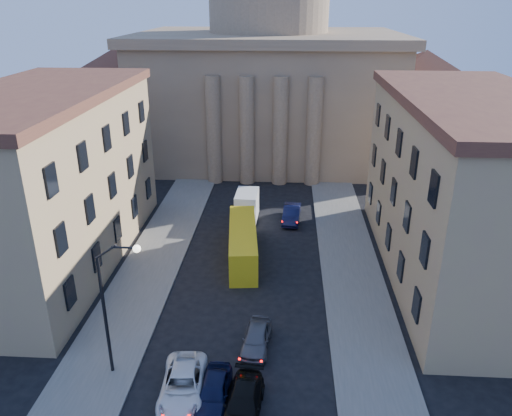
{
  "coord_description": "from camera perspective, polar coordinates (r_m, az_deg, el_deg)",
  "views": [
    {
      "loc": [
        2.84,
        -15.73,
        21.19
      ],
      "look_at": [
        0.82,
        15.88,
        7.87
      ],
      "focal_mm": 35.0,
      "sensor_mm": 36.0,
      "label": 1
    }
  ],
  "objects": [
    {
      "name": "box_truck",
      "position": [
        50.58,
        -1.13,
        -0.2
      ],
      "size": [
        2.28,
        5.52,
        3.0
      ],
      "rotation": [
        0.0,
        0.0,
        -0.03
      ],
      "color": "silver",
      "rests_on": "ground"
    },
    {
      "name": "building_right",
      "position": [
        42.58,
        22.87,
        2.1
      ],
      "size": [
        11.6,
        26.6,
        14.7
      ],
      "color": "#A07E5E",
      "rests_on": "ground"
    },
    {
      "name": "church",
      "position": [
        71.86,
        1.41,
        15.36
      ],
      "size": [
        68.02,
        28.76,
        36.6
      ],
      "color": "#7E664D",
      "rests_on": "ground"
    },
    {
      "name": "car_right_distant",
      "position": [
        51.3,
        4.09,
        -0.68
      ],
      "size": [
        2.04,
        4.92,
        1.58
      ],
      "primitive_type": "imported",
      "rotation": [
        0.0,
        0.0,
        -0.08
      ],
      "color": "black",
      "rests_on": "ground"
    },
    {
      "name": "car_left_mid",
      "position": [
        30.63,
        -8.36,
        -19.35
      ],
      "size": [
        2.84,
        5.54,
        1.5
      ],
      "primitive_type": "imported",
      "rotation": [
        0.0,
        0.0,
        0.07
      ],
      "color": "white",
      "rests_on": "ground"
    },
    {
      "name": "car_left_near",
      "position": [
        30.06,
        -4.85,
        -20.14
      ],
      "size": [
        1.91,
        4.45,
        1.5
      ],
      "primitive_type": "imported",
      "rotation": [
        0.0,
        0.0,
        -0.03
      ],
      "color": "black",
      "rests_on": "ground"
    },
    {
      "name": "car_right_far",
      "position": [
        33.65,
        0.06,
        -14.63
      ],
      "size": [
        2.08,
        4.41,
        1.46
      ],
      "primitive_type": "imported",
      "rotation": [
        0.0,
        0.0,
        -0.08
      ],
      "color": "#535358",
      "rests_on": "ground"
    },
    {
      "name": "building_left",
      "position": [
        44.79,
        -22.89,
        3.07
      ],
      "size": [
        11.6,
        26.6,
        14.7
      ],
      "color": "#A07E5E",
      "rests_on": "ground"
    },
    {
      "name": "street_lamp",
      "position": [
        30.2,
        -16.16,
        -9.99
      ],
      "size": [
        2.62,
        0.44,
        8.83
      ],
      "color": "black",
      "rests_on": "ground"
    },
    {
      "name": "sidewalk_right",
      "position": [
        40.19,
        11.34,
        -9.38
      ],
      "size": [
        5.0,
        60.0,
        0.15
      ],
      "primitive_type": "cube",
      "color": "#5F5D57",
      "rests_on": "ground"
    },
    {
      "name": "sidewalk_left",
      "position": [
        41.37,
        -12.95,
        -8.52
      ],
      "size": [
        5.0,
        60.0,
        0.15
      ],
      "primitive_type": "cube",
      "color": "#5F5D57",
      "rests_on": "ground"
    },
    {
      "name": "city_bus",
      "position": [
        43.72,
        -1.52,
        -3.91
      ],
      "size": [
        3.31,
        10.33,
        2.86
      ],
      "rotation": [
        0.0,
        0.0,
        0.1
      ],
      "color": "yellow",
      "rests_on": "ground"
    },
    {
      "name": "car_right_mid",
      "position": [
        29.32,
        -1.48,
        -21.47
      ],
      "size": [
        2.37,
        5.09,
        1.44
      ],
      "primitive_type": "imported",
      "rotation": [
        0.0,
        0.0,
        -0.07
      ],
      "color": "black",
      "rests_on": "ground"
    }
  ]
}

